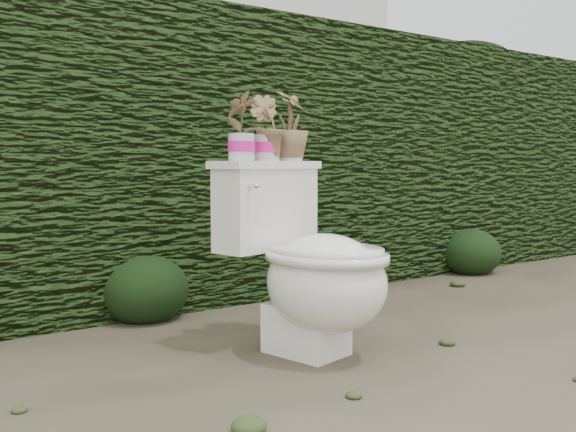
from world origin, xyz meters
TOP-DOWN VIEW (x-y plane):
  - ground at (0.00, 0.00)m, footprint 60.00×60.00m
  - hedge at (0.00, 1.60)m, footprint 8.00×1.00m
  - house_wall at (0.60, 6.00)m, footprint 8.00×3.50m
  - toilet at (0.21, 0.18)m, footprint 0.59×0.76m
  - potted_plant_left at (0.01, 0.38)m, footprint 0.15×0.12m
  - potted_plant_center at (0.16, 0.41)m, footprint 0.18×0.19m
  - potted_plant_right at (0.30, 0.44)m, footprint 0.23×0.23m
  - liriope_clump_2 at (-0.09, 1.13)m, footprint 0.44×0.44m
  - liriope_clump_3 at (1.11, 0.99)m, footprint 0.34×0.34m
  - liriope_clump_4 at (2.31, 1.06)m, footprint 0.43×0.43m

SIDE VIEW (x-z plane):
  - ground at x=0.00m, z-range 0.00..0.00m
  - liriope_clump_3 at x=1.11m, z-range 0.00..0.27m
  - liriope_clump_4 at x=2.31m, z-range 0.00..0.34m
  - liriope_clump_2 at x=-0.09m, z-range 0.00..0.35m
  - toilet at x=0.21m, z-range -0.03..0.74m
  - hedge at x=0.00m, z-range 0.00..1.60m
  - potted_plant_left at x=0.01m, z-range 0.78..1.04m
  - potted_plant_center at x=0.16m, z-range 0.78..1.04m
  - potted_plant_right at x=0.30m, z-range 0.78..1.06m
  - house_wall at x=0.60m, z-range 0.00..4.00m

